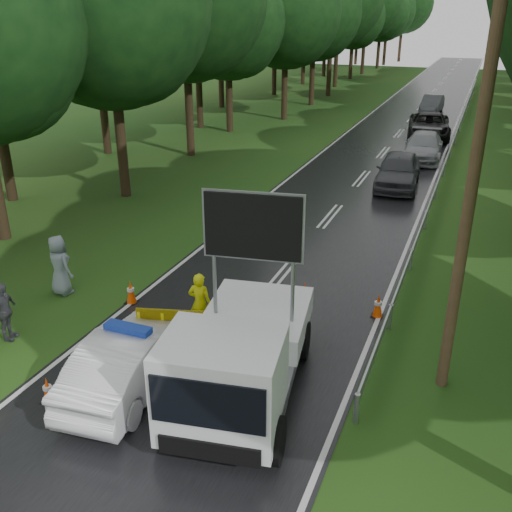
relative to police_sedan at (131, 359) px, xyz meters
The scene contains 22 objects.
ground 1.49m from the police_sedan, 28.10° to the left, with size 160.00×160.00×0.00m, color #194A15.
road 30.65m from the police_sedan, 87.84° to the left, with size 7.00×140.00×0.02m, color black.
guardrail 30.67m from the police_sedan, 80.89° to the left, with size 0.12×60.06×0.70m.
utility_pole_near 8.14m from the police_sedan, 22.38° to the left, with size 1.40×0.24×10.00m.
utility_pole_mid 29.64m from the police_sedan, 77.48° to the left, with size 1.40×0.24×10.00m.
utility_pole_far 55.16m from the police_sedan, 83.36° to the left, with size 1.40×0.24×10.00m.
police_sedan is the anchor object (origin of this frame).
work_truck 2.48m from the police_sedan, ahead, with size 3.13×5.59×4.22m.
barrier 1.83m from the police_sedan, 62.82° to the left, with size 2.88×0.87×1.23m.
officer 2.65m from the police_sedan, 82.21° to the left, with size 0.61×0.40×1.68m, color #CFD60B.
civilian 2.71m from the police_sedan, 24.40° to the left, with size 0.75×0.59×1.55m, color #1B40B5.
bystander_mid 4.07m from the police_sedan, behind, with size 0.92×0.38×1.57m, color #404248.
bystander_right 5.42m from the police_sedan, 144.89° to the left, with size 0.88×0.57×1.80m, color gray.
queue_car_first 18.09m from the police_sedan, 80.51° to the left, with size 1.90×4.72×1.61m, color #3F4146.
queue_car_second 24.09m from the police_sedan, 81.79° to the left, with size 2.00×4.92×1.43m, color #9B9DA2.
queue_car_third 30.16m from the police_sedan, 84.13° to the left, with size 2.57×5.58×1.55m, color black.
queue_car_fourth 40.28m from the police_sedan, 86.81° to the left, with size 1.46×4.18×1.38m, color #464A4F.
cone_near_left 1.82m from the police_sedan, 139.15° to the right, with size 0.30×0.30×0.64m.
cone_center 2.38m from the police_sedan, 57.67° to the left, with size 0.39×0.39×0.82m.
cone_far 5.73m from the police_sedan, 65.70° to the left, with size 0.30×0.30×0.63m.
cone_left_mid 4.01m from the police_sedan, 123.59° to the left, with size 0.34×0.34×0.72m.
cone_right 6.79m from the police_sedan, 48.98° to the left, with size 0.33×0.33×0.70m.
Camera 1 is at (5.25, -9.35, 7.70)m, focal length 40.00 mm.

